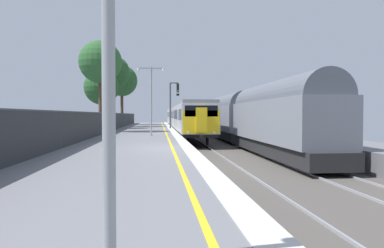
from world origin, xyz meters
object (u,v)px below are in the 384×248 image
signal_gantry (173,100)px  background_tree_back (101,63)px  commuter_train_at_platform (183,117)px  platform_lamp_mid (151,95)px  background_tree_left (122,82)px  background_tree_right (113,73)px  freight_train_adjacent_track (247,116)px  background_tree_centre (102,88)px

signal_gantry → background_tree_back: (-6.68, -7.45, 2.94)m
commuter_train_at_platform → signal_gantry: size_ratio=7.72×
commuter_train_at_platform → signal_gantry: bearing=-105.9°
platform_lamp_mid → background_tree_left: (-4.99, 28.89, 3.58)m
background_tree_right → platform_lamp_mid: bearing=-75.4°
commuter_train_at_platform → freight_train_adjacent_track: 17.69m
signal_gantry → background_tree_centre: (-7.87, 0.51, 1.29)m
commuter_train_at_platform → background_tree_centre: background_tree_centre is taller
background_tree_left → background_tree_centre: bearing=-93.0°
background_tree_right → background_tree_left: bearing=89.1°
commuter_train_at_platform → signal_gantry: signal_gantry is taller
commuter_train_at_platform → background_tree_left: size_ratio=4.41×
commuter_train_at_platform → background_tree_back: 15.82m
freight_train_adjacent_track → background_tree_back: (-12.17, 4.59, 4.71)m
freight_train_adjacent_track → signal_gantry: (-5.48, 12.04, 1.77)m
background_tree_left → background_tree_right: size_ratio=1.00×
freight_train_adjacent_track → background_tree_centre: bearing=136.8°
freight_train_adjacent_track → platform_lamp_mid: 8.00m
commuter_train_at_platform → background_tree_back: size_ratio=4.87×
signal_gantry → background_tree_centre: size_ratio=0.79×
freight_train_adjacent_track → platform_lamp_mid: bearing=-165.8°
commuter_train_at_platform → platform_lamp_mid: (-3.60, -19.16, 1.73)m
commuter_train_at_platform → background_tree_left: bearing=131.5°
platform_lamp_mid → background_tree_back: 8.56m
commuter_train_at_platform → signal_gantry: 5.74m
signal_gantry → background_tree_right: (-7.26, 5.79, 3.58)m
freight_train_adjacent_track → background_tree_back: 13.83m
platform_lamp_mid → background_tree_back: background_tree_back is taller
commuter_train_at_platform → background_tree_right: background_tree_right is taller
freight_train_adjacent_track → background_tree_centre: size_ratio=4.40×
commuter_train_at_platform → background_tree_centre: size_ratio=6.09×
background_tree_centre → background_tree_back: 8.21m
background_tree_left → background_tree_back: (0.43, -22.37, -0.42)m
background_tree_centre → background_tree_right: bearing=83.5°
platform_lamp_mid → signal_gantry: bearing=81.4°
background_tree_centre → freight_train_adjacent_track: bearing=-43.2°
signal_gantry → commuter_train_at_platform: bearing=74.1°
background_tree_left → background_tree_back: bearing=-88.9°
freight_train_adjacent_track → background_tree_right: (-12.75, 17.84, 5.35)m
background_tree_left → signal_gantry: bearing=-64.5°
platform_lamp_mid → background_tree_centre: background_tree_centre is taller
background_tree_left → background_tree_right: (-0.15, -9.13, 0.22)m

